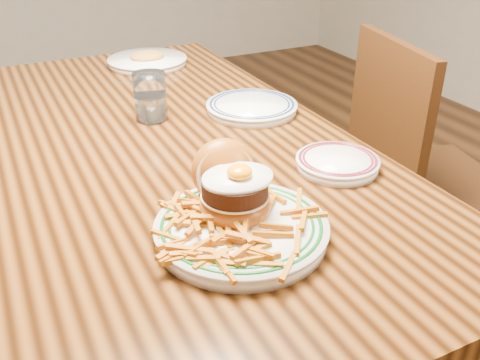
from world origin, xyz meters
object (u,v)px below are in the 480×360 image
table (163,172)px  chair_right (414,171)px  main_plate (238,213)px  side_plate (337,162)px

table → chair_right: chair_right is taller
main_plate → side_plate: main_plate is taller
main_plate → side_plate: size_ratio=1.72×
chair_right → main_plate: chair_right is taller
table → main_plate: 0.45m
table → main_plate: bearing=-90.8°
table → chair_right: (0.82, -0.03, -0.18)m
chair_right → main_plate: 0.97m
table → chair_right: size_ratio=1.76×
side_plate → chair_right: bearing=39.3°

